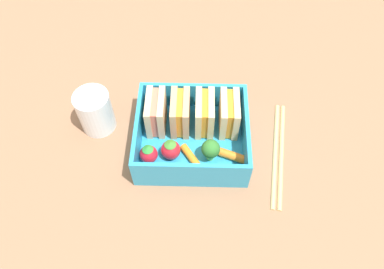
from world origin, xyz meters
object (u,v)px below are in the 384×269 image
at_px(sandwich_center_right, 229,114).
at_px(drinking_glass, 95,111).
at_px(sandwich_left, 156,113).
at_px(carrot_stick_far_left, 232,156).
at_px(sandwich_center_left, 180,113).
at_px(strawberry_far_left, 171,149).
at_px(broccoli_floret, 211,149).
at_px(sandwich_center, 205,114).
at_px(chopstick_pair, 279,153).
at_px(carrot_stick_left, 191,157).
at_px(strawberry_left, 149,154).

relative_size(sandwich_center_right, drinking_glass, 0.83).
relative_size(sandwich_left, carrot_stick_far_left, 1.41).
height_order(sandwich_center_left, strawberry_far_left, sandwich_center_left).
distance_m(sandwich_left, broccoli_floret, 0.10).
bearing_deg(sandwich_center_left, drinking_glass, 178.14).
distance_m(sandwich_center, carrot_stick_far_left, 0.08).
relative_size(broccoli_floret, carrot_stick_far_left, 0.95).
xyz_separation_m(sandwich_center_right, chopstick_pair, (0.08, -0.05, -0.04)).
distance_m(sandwich_center_right, chopstick_pair, 0.10).
height_order(sandwich_center_left, sandwich_center_right, same).
xyz_separation_m(sandwich_center, carrot_stick_far_left, (0.04, -0.06, -0.02)).
xyz_separation_m(strawberry_far_left, carrot_stick_left, (0.03, -0.01, -0.01)).
bearing_deg(drinking_glass, carrot_stick_far_left, -16.94).
bearing_deg(sandwich_center_right, strawberry_left, -151.33).
xyz_separation_m(sandwich_left, strawberry_left, (-0.01, -0.07, -0.01)).
distance_m(broccoli_floret, carrot_stick_far_left, 0.04).
height_order(sandwich_left, sandwich_center_right, same).
bearing_deg(carrot_stick_left, strawberry_left, -179.16).
relative_size(carrot_stick_left, carrot_stick_far_left, 1.12).
distance_m(sandwich_center_right, strawberry_left, 0.14).
xyz_separation_m(sandwich_center_right, broccoli_floret, (-0.03, -0.06, -0.00)).
bearing_deg(carrot_stick_far_left, sandwich_center_right, 94.82).
relative_size(sandwich_center, chopstick_pair, 0.31).
xyz_separation_m(sandwich_left, sandwich_center, (0.08, 0.00, 0.00)).
height_order(sandwich_center_right, strawberry_left, sandwich_center_right).
relative_size(sandwich_center_left, strawberry_left, 1.78).
bearing_deg(carrot_stick_far_left, broccoli_floret, -179.04).
bearing_deg(sandwich_center, carrot_stick_far_left, -54.97).
height_order(strawberry_left, drinking_glass, drinking_glass).
relative_size(sandwich_center, strawberry_far_left, 1.67).
relative_size(strawberry_far_left, chopstick_pair, 0.19).
height_order(strawberry_left, carrot_stick_far_left, strawberry_left).
xyz_separation_m(sandwich_center_right, carrot_stick_far_left, (0.01, -0.06, -0.02)).
bearing_deg(drinking_glass, sandwich_center, -1.45).
distance_m(sandwich_center_left, sandwich_center, 0.04).
height_order(sandwich_left, broccoli_floret, sandwich_left).
relative_size(strawberry_left, broccoli_floret, 0.83).
bearing_deg(sandwich_center, chopstick_pair, -21.10).
bearing_deg(strawberry_far_left, chopstick_pair, 4.43).
xyz_separation_m(sandwich_center_right, drinking_glass, (-0.21, 0.00, -0.01)).
relative_size(strawberry_left, carrot_stick_far_left, 0.79).
bearing_deg(chopstick_pair, strawberry_far_left, -175.57).
bearing_deg(sandwich_center, strawberry_left, -141.46).
xyz_separation_m(sandwich_center, drinking_glass, (-0.17, 0.00, -0.01)).
relative_size(sandwich_left, carrot_stick_left, 1.26).
bearing_deg(drinking_glass, broccoli_floret, -19.99).
bearing_deg(sandwich_center, drinking_glass, 178.55).
height_order(strawberry_left, strawberry_far_left, strawberry_far_left).
height_order(sandwich_center_left, carrot_stick_far_left, sandwich_center_left).
distance_m(sandwich_left, chopstick_pair, 0.20).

